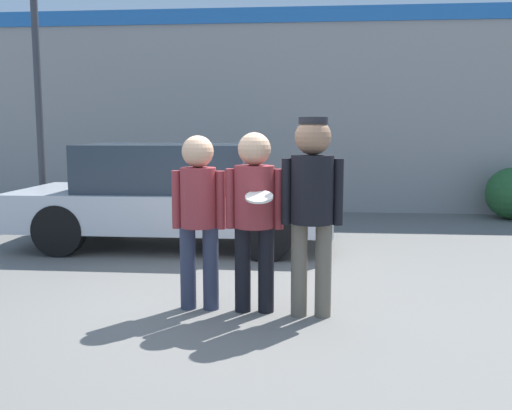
{
  "coord_description": "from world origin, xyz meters",
  "views": [
    {
      "loc": [
        0.76,
        -5.28,
        1.72
      ],
      "look_at": [
        0.27,
        0.08,
        0.99
      ],
      "focal_mm": 40.0,
      "sensor_mm": 36.0,
      "label": 1
    }
  ],
  "objects_px": {
    "person_middle_with_frisbee": "(254,206)",
    "person_right": "(312,196)",
    "person_left": "(199,208)",
    "parked_car_near": "(173,195)",
    "street_lamp": "(44,6)"
  },
  "relations": [
    {
      "from": "parked_car_near",
      "to": "person_middle_with_frisbee",
      "type": "bearing_deg",
      "value": -63.58
    },
    {
      "from": "person_right",
      "to": "street_lamp",
      "type": "bearing_deg",
      "value": 136.04
    },
    {
      "from": "parked_car_near",
      "to": "street_lamp",
      "type": "xyz_separation_m",
      "value": [
        -2.41,
        1.2,
        2.96
      ]
    },
    {
      "from": "person_right",
      "to": "person_left",
      "type": "bearing_deg",
      "value": 173.67
    },
    {
      "from": "person_left",
      "to": "street_lamp",
      "type": "bearing_deg",
      "value": 129.02
    },
    {
      "from": "parked_car_near",
      "to": "street_lamp",
      "type": "height_order",
      "value": "street_lamp"
    },
    {
      "from": "person_left",
      "to": "parked_car_near",
      "type": "relative_size",
      "value": 0.36
    },
    {
      "from": "person_middle_with_frisbee",
      "to": "person_right",
      "type": "distance_m",
      "value": 0.55
    },
    {
      "from": "person_middle_with_frisbee",
      "to": "street_lamp",
      "type": "height_order",
      "value": "street_lamp"
    },
    {
      "from": "person_left",
      "to": "parked_car_near",
      "type": "height_order",
      "value": "person_left"
    },
    {
      "from": "person_right",
      "to": "parked_car_near",
      "type": "relative_size",
      "value": 0.4
    },
    {
      "from": "person_left",
      "to": "person_middle_with_frisbee",
      "type": "distance_m",
      "value": 0.53
    },
    {
      "from": "person_right",
      "to": "parked_car_near",
      "type": "bearing_deg",
      "value": 123.31
    },
    {
      "from": "parked_car_near",
      "to": "street_lamp",
      "type": "distance_m",
      "value": 4.0
    },
    {
      "from": "person_middle_with_frisbee",
      "to": "person_right",
      "type": "height_order",
      "value": "person_right"
    }
  ]
}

